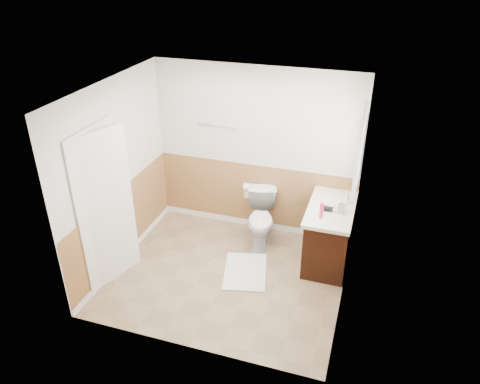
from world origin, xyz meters
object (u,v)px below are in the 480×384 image
(soap_dispenser, at_px, (341,207))
(vanity_cabinet, at_px, (329,235))
(lotion_bottle, at_px, (322,210))
(bath_mat, at_px, (245,271))
(toilet, at_px, (261,219))

(soap_dispenser, bearing_deg, vanity_cabinet, 134.12)
(vanity_cabinet, bearing_deg, lotion_bottle, -106.95)
(bath_mat, distance_m, lotion_bottle, 1.34)
(toilet, height_order, vanity_cabinet, vanity_cabinet)
(toilet, distance_m, vanity_cabinet, 1.01)
(vanity_cabinet, bearing_deg, bath_mat, -147.86)
(lotion_bottle, relative_size, soap_dispenser, 1.23)
(bath_mat, relative_size, lotion_bottle, 3.64)
(toilet, relative_size, lotion_bottle, 3.46)
(lotion_bottle, bearing_deg, bath_mat, -161.52)
(vanity_cabinet, bearing_deg, soap_dispenser, -45.88)
(vanity_cabinet, relative_size, soap_dispenser, 6.13)
(vanity_cabinet, height_order, soap_dispenser, soap_dispenser)
(vanity_cabinet, distance_m, lotion_bottle, 0.66)
(toilet, distance_m, soap_dispenser, 1.28)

